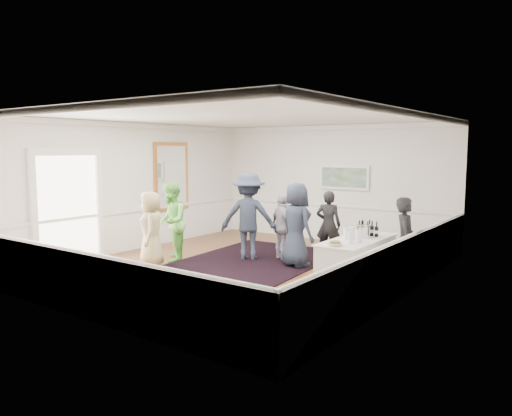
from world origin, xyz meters
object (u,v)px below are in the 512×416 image
Objects in this scene: guest_lilac at (282,227)px; nut_bowl at (335,244)px; guest_dark_b at (328,225)px; guest_green at (171,222)px; guest_navy at (296,225)px; ice_bucket at (364,232)px; guest_dark_a at (249,216)px; guest_tan at (151,229)px; bartender at (405,240)px; serving_table at (357,261)px.

nut_bowl is (2.24, -1.78, 0.13)m from guest_lilac.
nut_bowl is at bearing 105.20° from guest_dark_b.
nut_bowl is at bearing 47.42° from guest_green.
guest_green is 2.86m from guest_navy.
ice_bucket is at bearing 61.55° from guest_green.
guest_dark_a is 2.94m from ice_bucket.
guest_navy is at bearing 80.16° from guest_tan.
bartender reaches higher than nut_bowl.
ice_bucket is at bearing 92.95° from bartender.
guest_dark_b is at bearing -77.97° from guest_navy.
guest_dark_a is at bearing 89.61° from guest_green.
guest_lilac is at bearing -170.90° from guest_dark_a.
serving_table is 2.99m from guest_dark_a.
guest_navy is 6.80× the size of nut_bowl.
guest_navy is (2.52, 1.87, 0.09)m from guest_tan.
guest_green is 1.13× the size of guest_dark_b.
guest_dark_b is 0.87× the size of guest_navy.
bartender is at bearing 36.74° from serving_table.
ice_bucket is (0.03, 0.22, 0.54)m from serving_table.
guest_navy is (1.23, 0.08, -0.09)m from guest_dark_a.
guest_dark_a is 1.26× the size of guest_dark_b.
guest_navy reaches higher than guest_green.
bartender is 6.15× the size of nut_bowl.
nut_bowl is at bearing 50.43° from guest_tan.
guest_dark_a is 1.87m from guest_dark_b.
bartender reaches higher than guest_dark_b.
guest_dark_a reaches higher than guest_dark_b.
guest_lilac reaches higher than nut_bowl.
guest_dark_a is at bearing 175.42° from ice_bucket.
guest_lilac is at bearing 60.92° from bartender.
guest_dark_a is 1.10× the size of guest_navy.
guest_green is 4.38m from ice_bucket.
nut_bowl is (2.86, -1.30, -0.11)m from guest_dark_a.
serving_table is 1.17× the size of guest_green.
bartender is 1.00× the size of guest_tan.
guest_green is 6.93× the size of ice_bucket.
guest_lilac is (1.91, 2.27, -0.06)m from guest_tan.
guest_tan is at bearing 77.74° from guest_lilac.
ice_bucket is at bearing 121.93° from guest_dark_b.
serving_table is at bearing 105.09° from bartender.
guest_dark_b is (2.79, 2.31, -0.11)m from guest_green.
nut_bowl is at bearing 162.07° from guest_navy.
guest_tan reaches higher than nut_bowl.
guest_lilac is at bearing 25.87° from guest_dark_b.
guest_lilac is at bearing 141.62° from nut_bowl.
guest_dark_b reaches higher than nut_bowl.
ice_bucket is at bearing -168.03° from guest_navy.
guest_dark_a is at bearing 155.53° from nut_bowl.
guest_tan is (-4.92, -1.88, -0.00)m from bartender.
guest_green is 1.77m from guest_dark_a.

